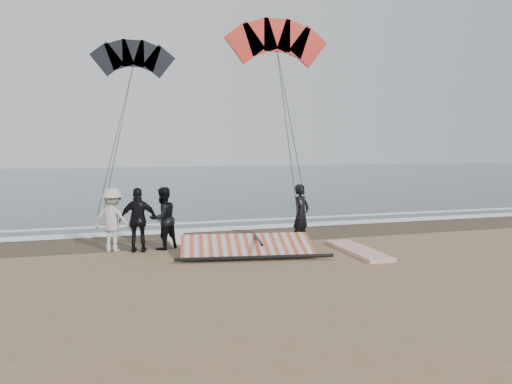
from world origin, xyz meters
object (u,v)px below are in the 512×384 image
(board_white, at_px, (358,251))
(sail_rig, at_px, (243,248))
(board_cream, at_px, (177,239))
(man_main, at_px, (301,214))

(board_white, relative_size, sail_rig, 0.66)
(board_white, height_order, board_cream, board_white)
(man_main, height_order, sail_rig, man_main)
(board_cream, bearing_deg, man_main, -26.58)
(man_main, xyz_separation_m, sail_rig, (-2.10, -0.95, -0.72))
(man_main, relative_size, sail_rig, 0.44)
(man_main, relative_size, board_cream, 0.76)
(man_main, relative_size, board_white, 0.67)
(man_main, distance_m, sail_rig, 2.41)
(board_white, distance_m, sail_rig, 3.24)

